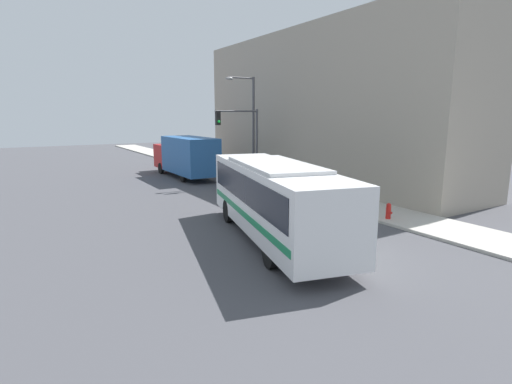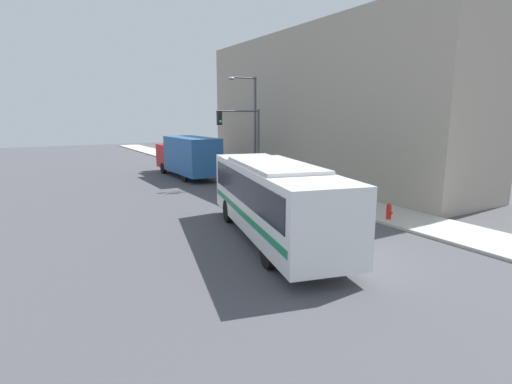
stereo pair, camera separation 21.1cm
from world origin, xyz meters
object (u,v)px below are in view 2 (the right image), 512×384
object	(u,v)px
city_bus	(274,195)
traffic_light_pole	(244,133)
parking_meter	(286,177)
delivery_truck	(188,155)
street_lamp	(252,121)
pedestrian_near_corner	(258,167)
fire_hydrant	(389,211)

from	to	relation	value
city_bus	traffic_light_pole	bearing A→B (deg)	80.32
traffic_light_pole	parking_meter	bearing A→B (deg)	-74.63
delivery_truck	street_lamp	world-z (taller)	street_lamp
city_bus	parking_meter	xyz separation A→B (m)	(6.04, 7.73, -0.79)
traffic_light_pole	street_lamp	xyz separation A→B (m)	(0.97, 0.62, 0.77)
street_lamp	pedestrian_near_corner	bearing A→B (deg)	24.63
delivery_truck	street_lamp	size ratio (longest dim) A/B	1.15
parking_meter	city_bus	bearing A→B (deg)	-128.03
delivery_truck	street_lamp	distance (m)	6.37
city_bus	delivery_truck	size ratio (longest dim) A/B	1.23
delivery_truck	pedestrian_near_corner	world-z (taller)	delivery_truck
parking_meter	pedestrian_near_corner	size ratio (longest dim) A/B	0.69
delivery_truck	traffic_light_pole	distance (m)	6.22
city_bus	fire_hydrant	size ratio (longest dim) A/B	13.99
street_lamp	pedestrian_near_corner	size ratio (longest dim) A/B	3.97
city_bus	fire_hydrant	xyz separation A→B (m)	(6.04, -0.50, -1.29)
parking_meter	street_lamp	bearing A→B (deg)	90.33
city_bus	street_lamp	bearing A→B (deg)	77.62
delivery_truck	parking_meter	xyz separation A→B (m)	(2.99, -9.18, -0.73)
city_bus	traffic_light_pole	distance (m)	12.55
delivery_truck	parking_meter	world-z (taller)	delivery_truck
delivery_truck	fire_hydrant	bearing A→B (deg)	-80.26
street_lamp	pedestrian_near_corner	distance (m)	3.44
traffic_light_pole	street_lamp	bearing A→B (deg)	32.61
city_bus	delivery_truck	world-z (taller)	delivery_truck
delivery_truck	street_lamp	xyz separation A→B (m)	(2.96, -4.95, 2.70)
traffic_light_pole	pedestrian_near_corner	world-z (taller)	traffic_light_pole
street_lamp	city_bus	bearing A→B (deg)	-116.72
fire_hydrant	traffic_light_pole	world-z (taller)	traffic_light_pole
city_bus	traffic_light_pole	world-z (taller)	traffic_light_pole
city_bus	pedestrian_near_corner	distance (m)	14.01
city_bus	delivery_truck	distance (m)	17.18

